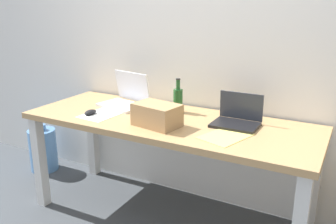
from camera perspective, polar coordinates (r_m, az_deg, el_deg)
The scene contains 11 objects.
ground_plane at distance 2.69m, azimuth 0.00°, elevation -16.26°, with size 8.00×8.00×0.00m, color #42474C.
back_wall at distance 2.63m, azimuth 4.47°, elevation 13.15°, with size 5.20×0.08×2.60m, color white.
desk at distance 2.40m, azimuth 0.00°, elevation -3.26°, with size 1.95×0.72×0.74m.
laptop_left at distance 2.69m, azimuth -6.77°, elevation 2.15°, with size 0.37×0.31×0.24m.
laptop_right at distance 2.29m, azimuth 10.92°, elevation -1.06°, with size 0.28×0.22×0.19m.
beer_bottle at distance 2.50m, azimuth 1.59°, elevation 2.02°, with size 0.07×0.07×0.24m.
computer_mouse at distance 2.51m, azimuth -12.24°, elevation -0.06°, with size 0.06×0.10×0.03m, color black.
cardboard_box at distance 2.22m, azimuth -1.80°, elevation -0.46°, with size 0.28×0.19×0.14m, color tan.
paper_sheet_front_right at distance 2.09m, azimuth 9.12°, elevation -3.80°, with size 0.21×0.30×0.00m, color #F4E06B.
paper_sheet_front_left at distance 2.51m, azimuth -10.47°, elevation -0.35°, with size 0.21×0.30×0.00m, color white.
water_cooler_jug at distance 3.47m, azimuth -19.24°, elevation -5.64°, with size 0.24×0.24×0.43m.
Camera 1 is at (1.07, -1.98, 1.47)m, focal length 38.34 mm.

